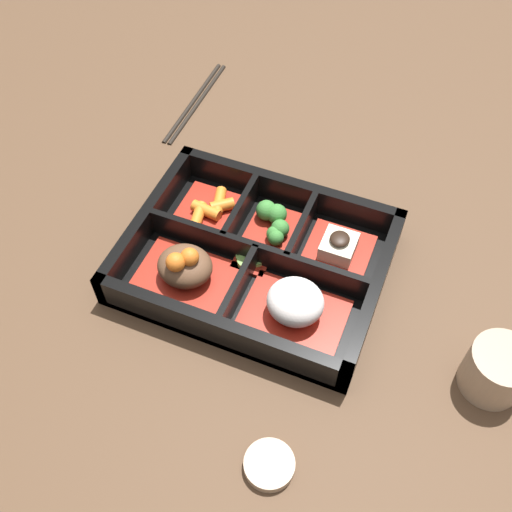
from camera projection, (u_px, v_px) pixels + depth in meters
name	position (u px, v px, depth m)	size (l,w,h in m)	color
ground_plane	(256.00, 268.00, 0.76)	(3.00, 3.00, 0.00)	#4C3523
bento_base	(256.00, 266.00, 0.75)	(0.31, 0.24, 0.01)	black
bento_rim	(257.00, 255.00, 0.74)	(0.31, 0.24, 0.05)	black
bowl_rice	(295.00, 304.00, 0.68)	(0.12, 0.08, 0.05)	maroon
bowl_stew	(185.00, 268.00, 0.72)	(0.12, 0.08, 0.06)	maroon
bowl_tofu	(338.00, 249.00, 0.75)	(0.08, 0.09, 0.03)	maroon
bowl_greens	(272.00, 224.00, 0.77)	(0.06, 0.09, 0.03)	maroon
bowl_carrots	(209.00, 210.00, 0.79)	(0.08, 0.09, 0.02)	maroon
bowl_pickles	(250.00, 260.00, 0.74)	(0.04, 0.04, 0.01)	maroon
tea_cup	(497.00, 369.00, 0.64)	(0.07, 0.07, 0.06)	gray
chopsticks	(195.00, 101.00, 0.95)	(0.02, 0.21, 0.01)	black
sauce_dish	(269.00, 465.00, 0.60)	(0.05, 0.05, 0.01)	gray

